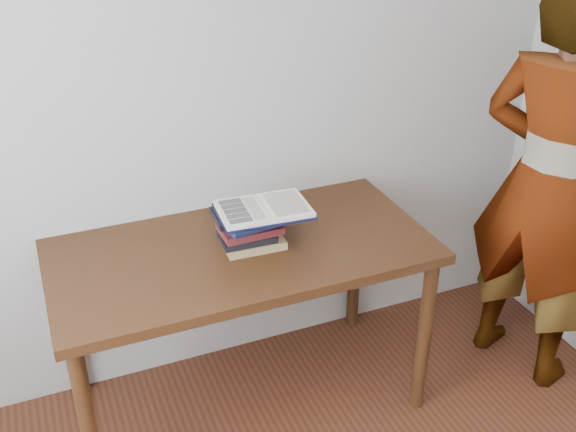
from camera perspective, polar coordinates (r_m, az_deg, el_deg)
name	(u,v)px	position (r m, az deg, el deg)	size (l,w,h in m)	color
room_shell	(382,245)	(1.10, 7.98, -2.46)	(3.54, 3.54, 2.62)	#B7B6AD
desk	(242,267)	(2.72, -3.89, -4.34)	(1.50, 0.75, 0.81)	#412310
book_stack	(249,229)	(2.65, -3.35, -1.07)	(0.27, 0.20, 0.15)	#AA8158
open_book	(264,209)	(2.60, -2.07, 0.56)	(0.37, 0.27, 0.03)	black
reader	(548,187)	(3.07, 21.16, 2.33)	(0.68, 0.44, 1.86)	tan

